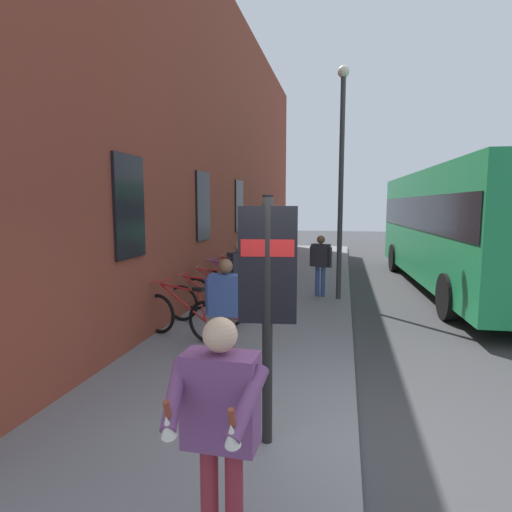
{
  "coord_description": "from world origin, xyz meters",
  "views": [
    {
      "loc": [
        -4.05,
        0.2,
        2.43
      ],
      "look_at": [
        2.68,
        1.61,
        1.59
      ],
      "focal_mm": 29.61,
      "sensor_mm": 36.0,
      "label": 1
    }
  ],
  "objects_px": {
    "pedestrian_by_facade": "(226,302)",
    "tourist_with_hotdogs": "(220,416)",
    "bicycle_leaning_wall": "(206,304)",
    "bicycle_beside_lamp": "(182,316)",
    "pedestrian_crossing_street": "(321,259)",
    "city_bus": "(461,223)",
    "bicycle_nearest_sign": "(228,284)",
    "pedestrian_near_bus": "(239,272)",
    "transit_info_sign": "(268,281)",
    "street_lamp": "(341,165)",
    "bicycle_mid_rack": "(219,292)",
    "bicycle_far_end": "(239,277)"
  },
  "relations": [
    {
      "from": "bicycle_nearest_sign",
      "to": "pedestrian_near_bus",
      "type": "relative_size",
      "value": 1.08
    },
    {
      "from": "bicycle_leaning_wall",
      "to": "bicycle_mid_rack",
      "type": "relative_size",
      "value": 1.0
    },
    {
      "from": "pedestrian_by_facade",
      "to": "pedestrian_near_bus",
      "type": "distance_m",
      "value": 2.63
    },
    {
      "from": "pedestrian_crossing_street",
      "to": "pedestrian_by_facade",
      "type": "bearing_deg",
      "value": 168.52
    },
    {
      "from": "bicycle_beside_lamp",
      "to": "pedestrian_by_facade",
      "type": "height_order",
      "value": "pedestrian_by_facade"
    },
    {
      "from": "bicycle_beside_lamp",
      "to": "pedestrian_crossing_street",
      "type": "xyz_separation_m",
      "value": [
        3.92,
        -2.16,
        0.56
      ]
    },
    {
      "from": "pedestrian_by_facade",
      "to": "tourist_with_hotdogs",
      "type": "height_order",
      "value": "tourist_with_hotdogs"
    },
    {
      "from": "bicycle_beside_lamp",
      "to": "bicycle_far_end",
      "type": "distance_m",
      "value": 4.06
    },
    {
      "from": "pedestrian_by_facade",
      "to": "street_lamp",
      "type": "bearing_deg",
      "value": -16.91
    },
    {
      "from": "bicycle_leaning_wall",
      "to": "pedestrian_crossing_street",
      "type": "distance_m",
      "value": 3.65
    },
    {
      "from": "city_bus",
      "to": "street_lamp",
      "type": "xyz_separation_m",
      "value": [
        -2.3,
        3.3,
        1.46
      ]
    },
    {
      "from": "bicycle_far_end",
      "to": "pedestrian_crossing_street",
      "type": "bearing_deg",
      "value": -93.66
    },
    {
      "from": "bicycle_leaning_wall",
      "to": "street_lamp",
      "type": "xyz_separation_m",
      "value": [
        2.79,
        -2.51,
        2.87
      ]
    },
    {
      "from": "bicycle_mid_rack",
      "to": "tourist_with_hotdogs",
      "type": "relative_size",
      "value": 1.07
    },
    {
      "from": "bicycle_leaning_wall",
      "to": "pedestrian_by_facade",
      "type": "bearing_deg",
      "value": -154.52
    },
    {
      "from": "pedestrian_by_facade",
      "to": "tourist_with_hotdogs",
      "type": "distance_m",
      "value": 3.3
    },
    {
      "from": "bicycle_leaning_wall",
      "to": "bicycle_nearest_sign",
      "type": "bearing_deg",
      "value": 3.77
    },
    {
      "from": "transit_info_sign",
      "to": "street_lamp",
      "type": "xyz_separation_m",
      "value": [
        6.65,
        -0.59,
        1.66
      ]
    },
    {
      "from": "bicycle_mid_rack",
      "to": "transit_info_sign",
      "type": "bearing_deg",
      "value": -158.25
    },
    {
      "from": "pedestrian_near_bus",
      "to": "street_lamp",
      "type": "bearing_deg",
      "value": -39.8
    },
    {
      "from": "bicycle_beside_lamp",
      "to": "bicycle_far_end",
      "type": "height_order",
      "value": "same"
    },
    {
      "from": "pedestrian_by_facade",
      "to": "pedestrian_crossing_street",
      "type": "bearing_deg",
      "value": -11.48
    },
    {
      "from": "bicycle_nearest_sign",
      "to": "city_bus",
      "type": "height_order",
      "value": "city_bus"
    },
    {
      "from": "pedestrian_near_bus",
      "to": "tourist_with_hotdogs",
      "type": "relative_size",
      "value": 0.97
    },
    {
      "from": "transit_info_sign",
      "to": "street_lamp",
      "type": "bearing_deg",
      "value": -5.06
    },
    {
      "from": "bicycle_beside_lamp",
      "to": "bicycle_mid_rack",
      "type": "height_order",
      "value": "same"
    },
    {
      "from": "bicycle_beside_lamp",
      "to": "bicycle_nearest_sign",
      "type": "distance_m",
      "value": 3.1
    },
    {
      "from": "bicycle_beside_lamp",
      "to": "city_bus",
      "type": "bearing_deg",
      "value": -44.39
    },
    {
      "from": "bicycle_far_end",
      "to": "city_bus",
      "type": "height_order",
      "value": "city_bus"
    },
    {
      "from": "tourist_with_hotdogs",
      "to": "pedestrian_by_facade",
      "type": "bearing_deg",
      "value": 15.28
    },
    {
      "from": "pedestrian_near_bus",
      "to": "street_lamp",
      "type": "relative_size",
      "value": 0.29
    },
    {
      "from": "bicycle_leaning_wall",
      "to": "street_lamp",
      "type": "bearing_deg",
      "value": -41.92
    },
    {
      "from": "bicycle_beside_lamp",
      "to": "bicycle_far_end",
      "type": "xyz_separation_m",
      "value": [
        4.06,
        0.01,
        -0.0
      ]
    },
    {
      "from": "bicycle_mid_rack",
      "to": "pedestrian_crossing_street",
      "type": "relative_size",
      "value": 1.13
    },
    {
      "from": "transit_info_sign",
      "to": "bicycle_mid_rack",
      "type": "bearing_deg",
      "value": 21.75
    },
    {
      "from": "transit_info_sign",
      "to": "bicycle_far_end",
      "type": "bearing_deg",
      "value": 16.33
    },
    {
      "from": "pedestrian_by_facade",
      "to": "tourist_with_hotdogs",
      "type": "bearing_deg",
      "value": -164.72
    },
    {
      "from": "bicycle_beside_lamp",
      "to": "pedestrian_crossing_street",
      "type": "relative_size",
      "value": 1.1
    },
    {
      "from": "bicycle_far_end",
      "to": "city_bus",
      "type": "relative_size",
      "value": 0.17
    },
    {
      "from": "bicycle_mid_rack",
      "to": "bicycle_leaning_wall",
      "type": "bearing_deg",
      "value": -177.36
    },
    {
      "from": "bicycle_leaning_wall",
      "to": "bicycle_mid_rack",
      "type": "xyz_separation_m",
      "value": [
        1.08,
        0.05,
        0.0
      ]
    },
    {
      "from": "bicycle_mid_rack",
      "to": "pedestrian_by_facade",
      "type": "xyz_separation_m",
      "value": [
        -3.21,
        -1.06,
        0.57
      ]
    },
    {
      "from": "bicycle_beside_lamp",
      "to": "bicycle_nearest_sign",
      "type": "xyz_separation_m",
      "value": [
        3.1,
        0.03,
        -0.0
      ]
    },
    {
      "from": "bicycle_leaning_wall",
      "to": "city_bus",
      "type": "height_order",
      "value": "city_bus"
    },
    {
      "from": "bicycle_mid_rack",
      "to": "pedestrian_near_bus",
      "type": "distance_m",
      "value": 1.05
    },
    {
      "from": "bicycle_nearest_sign",
      "to": "pedestrian_near_bus",
      "type": "bearing_deg",
      "value": -157.31
    },
    {
      "from": "bicycle_leaning_wall",
      "to": "bicycle_far_end",
      "type": "xyz_separation_m",
      "value": [
        3.11,
        0.12,
        0.0
      ]
    },
    {
      "from": "bicycle_leaning_wall",
      "to": "pedestrian_crossing_street",
      "type": "xyz_separation_m",
      "value": [
        2.97,
        -2.05,
        0.56
      ]
    },
    {
      "from": "bicycle_mid_rack",
      "to": "bicycle_far_end",
      "type": "relative_size",
      "value": 0.99
    },
    {
      "from": "transit_info_sign",
      "to": "city_bus",
      "type": "xyz_separation_m",
      "value": [
        8.95,
        -3.89,
        0.2
      ]
    }
  ]
}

